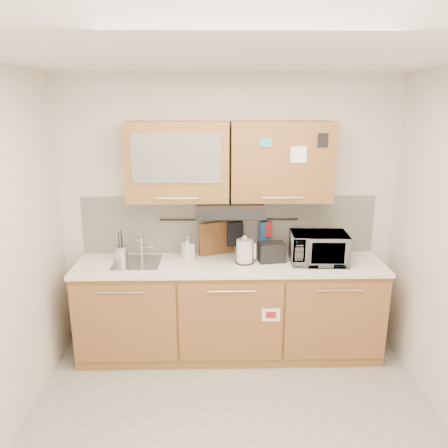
{
  "coord_description": "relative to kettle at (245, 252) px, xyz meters",
  "views": [
    {
      "loc": [
        -0.14,
        -2.57,
        2.34
      ],
      "look_at": [
        -0.06,
        1.05,
        1.33
      ],
      "focal_mm": 35.0,
      "sensor_mm": 36.0,
      "label": 1
    }
  ],
  "objects": [
    {
      "name": "floor",
      "position": [
        -0.14,
        -1.19,
        -1.03
      ],
      "size": [
        3.2,
        3.2,
        0.0
      ],
      "primitive_type": "plane",
      "color": "#9E9993",
      "rests_on": "ground"
    },
    {
      "name": "dark_pouch",
      "position": [
        -0.08,
        0.25,
        0.1
      ],
      "size": [
        0.16,
        0.1,
        0.24
      ],
      "primitive_type": "cube",
      "rotation": [
        0.0,
        0.0,
        0.38
      ],
      "color": "black",
      "rests_on": "utensil_rail"
    },
    {
      "name": "cutting_board",
      "position": [
        -0.24,
        0.25,
        -0.02
      ],
      "size": [
        0.37,
        0.16,
        0.48
      ],
      "primitive_type": "cube",
      "rotation": [
        0.0,
        0.0,
        0.35
      ],
      "color": "brown",
      "rests_on": "utensil_rail"
    },
    {
      "name": "soap_bottle",
      "position": [
        -0.53,
        0.13,
        0.0
      ],
      "size": [
        0.13,
        0.13,
        0.22
      ],
      "primitive_type": "imported",
      "rotation": [
        0.0,
        0.0,
        0.47
      ],
      "color": "#999999",
      "rests_on": "countertop"
    },
    {
      "name": "ceiling",
      "position": [
        -0.14,
        -1.19,
        1.57
      ],
      "size": [
        3.2,
        3.2,
        0.0
      ],
      "primitive_type": "plane",
      "rotation": [
        3.14,
        0.0,
        0.0
      ],
      "color": "white",
      "rests_on": "wall_back"
    },
    {
      "name": "countertop",
      "position": [
        -0.14,
        0.0,
        -0.13
      ],
      "size": [
        2.82,
        0.62,
        0.04
      ],
      "primitive_type": "cube",
      "color": "white",
      "rests_on": "base_cabinet"
    },
    {
      "name": "toaster",
      "position": [
        0.25,
        0.03,
        -0.01
      ],
      "size": [
        0.26,
        0.17,
        0.18
      ],
      "rotation": [
        0.0,
        0.0,
        0.14
      ],
      "color": "black",
      "rests_on": "countertop"
    },
    {
      "name": "base_cabinet",
      "position": [
        -0.14,
        0.01,
        -0.62
      ],
      "size": [
        2.8,
        0.64,
        0.88
      ],
      "color": "olive",
      "rests_on": "floor"
    },
    {
      "name": "pot_holder",
      "position": [
        0.22,
        0.25,
        0.14
      ],
      "size": [
        0.12,
        0.05,
        0.15
      ],
      "primitive_type": "cube",
      "rotation": [
        0.0,
        0.0,
        -0.25
      ],
      "color": "#B51819",
      "rests_on": "utensil_rail"
    },
    {
      "name": "upper_cabinets",
      "position": [
        -0.14,
        0.14,
        0.81
      ],
      "size": [
        1.82,
        0.37,
        0.7
      ],
      "color": "olive",
      "rests_on": "wall_back"
    },
    {
      "name": "sink",
      "position": [
        -0.98,
        0.02,
        -0.1
      ],
      "size": [
        0.42,
        0.4,
        0.26
      ],
      "color": "silver",
      "rests_on": "countertop"
    },
    {
      "name": "utensil_rail",
      "position": [
        -0.14,
        0.26,
        0.23
      ],
      "size": [
        1.3,
        0.02,
        0.02
      ],
      "primitive_type": "cylinder",
      "rotation": [
        0.0,
        1.57,
        0.0
      ],
      "color": "black",
      "rests_on": "backsplash"
    },
    {
      "name": "backsplash",
      "position": [
        -0.14,
        0.3,
        0.17
      ],
      "size": [
        2.8,
        0.02,
        0.56
      ],
      "primitive_type": "cube",
      "color": "silver",
      "rests_on": "countertop"
    },
    {
      "name": "wall_back",
      "position": [
        -0.14,
        0.31,
        0.27
      ],
      "size": [
        3.2,
        0.0,
        3.2
      ],
      "primitive_type": "plane",
      "rotation": [
        1.57,
        0.0,
        0.0
      ],
      "color": "silver",
      "rests_on": "ground"
    },
    {
      "name": "microwave",
      "position": [
        0.67,
        -0.01,
        0.03
      ],
      "size": [
        0.52,
        0.36,
        0.28
      ],
      "primitive_type": "imported",
      "rotation": [
        0.0,
        0.0,
        -0.04
      ],
      "color": "#999999",
      "rests_on": "countertop"
    },
    {
      "name": "utensil_crock",
      "position": [
        -1.13,
        0.07,
        -0.03
      ],
      "size": [
        0.15,
        0.15,
        0.3
      ],
      "rotation": [
        0.0,
        0.0,
        -0.33
      ],
      "color": "#B3B3B8",
      "rests_on": "countertop"
    },
    {
      "name": "range_hood",
      "position": [
        -0.14,
        0.06,
        0.39
      ],
      "size": [
        0.6,
        0.46,
        0.1
      ],
      "primitive_type": "cube",
      "color": "black",
      "rests_on": "upper_cabinets"
    },
    {
      "name": "oven_mitt",
      "position": [
        0.21,
        0.25,
        0.12
      ],
      "size": [
        0.12,
        0.08,
        0.2
      ],
      "primitive_type": "cube",
      "rotation": [
        0.0,
        0.0,
        0.43
      ],
      "color": "#1F518E",
      "rests_on": "utensil_rail"
    },
    {
      "name": "kettle",
      "position": [
        0.0,
        0.0,
        0.0
      ],
      "size": [
        0.19,
        0.18,
        0.26
      ],
      "rotation": [
        0.0,
        0.0,
        -0.21
      ],
      "color": "silver",
      "rests_on": "countertop"
    }
  ]
}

